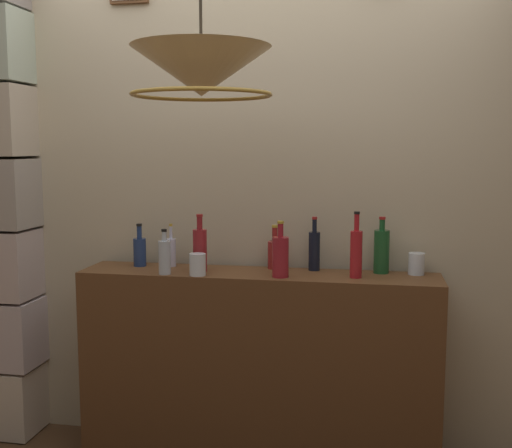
{
  "coord_description": "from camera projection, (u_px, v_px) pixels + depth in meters",
  "views": [
    {
      "loc": [
        0.54,
        -2.13,
        1.61
      ],
      "look_at": [
        0.0,
        0.81,
        1.24
      ],
      "focal_mm": 43.76,
      "sensor_mm": 36.0,
      "label": 1
    }
  ],
  "objects": [
    {
      "name": "panelled_rear_partition",
      "position": [
        266.0,
        174.0,
        3.27
      ],
      "size": [
        3.25,
        0.15,
        2.77
      ],
      "color": "#BCAD8E",
      "rests_on": "ground"
    },
    {
      "name": "bar_shelf_unit",
      "position": [
        258.0,
        368.0,
        3.15
      ],
      "size": [
        1.79,
        0.33,
        0.99
      ],
      "primitive_type": "cube",
      "color": "brown",
      "rests_on": "ground"
    },
    {
      "name": "liquor_bottle_port",
      "position": [
        275.0,
        253.0,
        3.19
      ],
      "size": [
        0.07,
        0.07,
        0.23
      ],
      "color": "maroon",
      "rests_on": "bar_shelf_unit"
    },
    {
      "name": "liquor_bottle_scotch",
      "position": [
        280.0,
        256.0,
        2.98
      ],
      "size": [
        0.08,
        0.08,
        0.27
      ],
      "color": "maroon",
      "rests_on": "bar_shelf_unit"
    },
    {
      "name": "liquor_bottle_rye",
      "position": [
        165.0,
        256.0,
        3.05
      ],
      "size": [
        0.06,
        0.06,
        0.22
      ],
      "color": "#B2BCC8",
      "rests_on": "bar_shelf_unit"
    },
    {
      "name": "liquor_bottle_amaro",
      "position": [
        171.0,
        251.0,
        3.25
      ],
      "size": [
        0.05,
        0.05,
        0.22
      ],
      "color": "silver",
      "rests_on": "bar_shelf_unit"
    },
    {
      "name": "liquor_bottle_tequila",
      "position": [
        314.0,
        250.0,
        3.14
      ],
      "size": [
        0.06,
        0.06,
        0.27
      ],
      "color": "black",
      "rests_on": "bar_shelf_unit"
    },
    {
      "name": "liquor_bottle_brandy",
      "position": [
        382.0,
        251.0,
        3.07
      ],
      "size": [
        0.08,
        0.08,
        0.28
      ],
      "color": "#1B4F26",
      "rests_on": "bar_shelf_unit"
    },
    {
      "name": "liquor_bottle_gin",
      "position": [
        356.0,
        252.0,
        2.96
      ],
      "size": [
        0.06,
        0.06,
        0.32
      ],
      "color": "#A81C22",
      "rests_on": "bar_shelf_unit"
    },
    {
      "name": "liquor_bottle_vodka",
      "position": [
        140.0,
        251.0,
        3.26
      ],
      "size": [
        0.07,
        0.07,
        0.22
      ],
      "color": "navy",
      "rests_on": "bar_shelf_unit"
    },
    {
      "name": "liquor_bottle_vermouth",
      "position": [
        200.0,
        249.0,
        3.12
      ],
      "size": [
        0.07,
        0.07,
        0.29
      ],
      "color": "maroon",
      "rests_on": "bar_shelf_unit"
    },
    {
      "name": "glass_tumbler_rocks",
      "position": [
        416.0,
        264.0,
        3.04
      ],
      "size": [
        0.08,
        0.08,
        0.11
      ],
      "color": "silver",
      "rests_on": "bar_shelf_unit"
    },
    {
      "name": "glass_tumbler_highball",
      "position": [
        198.0,
        265.0,
        3.02
      ],
      "size": [
        0.08,
        0.08,
        0.11
      ],
      "color": "silver",
      "rests_on": "bar_shelf_unit"
    },
    {
      "name": "pendant_lamp",
      "position": [
        201.0,
        73.0,
        2.41
      ],
      "size": [
        0.55,
        0.55,
        0.58
      ],
      "color": "beige"
    }
  ]
}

